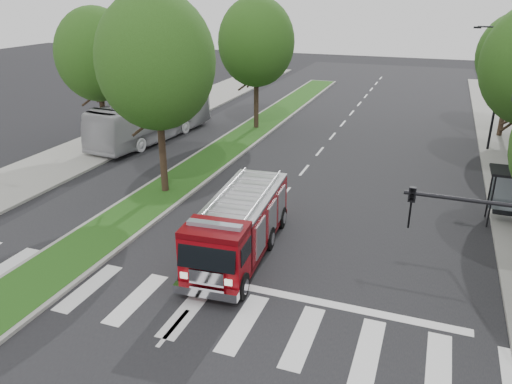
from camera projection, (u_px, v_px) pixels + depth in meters
ground at (224, 267)px, 19.38m from camera, size 140.00×140.00×0.00m
sidewalk_left at (82, 153)px, 32.69m from camera, size 5.00×80.00×0.15m
median at (247, 135)px, 36.92m from camera, size 3.00×50.00×0.15m
tree_median_near at (156, 62)px, 23.96m from camera, size 5.80×5.80×10.16m
tree_median_far at (256, 42)px, 36.26m from camera, size 5.60×5.60×9.72m
tree_left_mid at (96, 55)px, 31.98m from camera, size 5.20×5.20×9.16m
streetlight_right_far at (497, 84)px, 31.78m from camera, size 2.11×0.20×8.00m
fire_engine at (239, 226)px, 19.87m from camera, size 2.83×7.79×2.65m
city_bus at (153, 117)px, 35.56m from camera, size 3.92×11.60×3.17m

